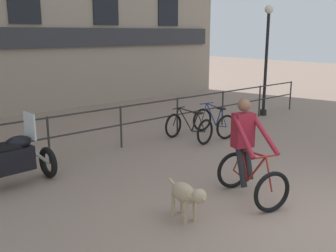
{
  "coord_description": "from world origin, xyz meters",
  "views": [
    {
      "loc": [
        -5.28,
        -2.63,
        2.79
      ],
      "look_at": [
        -0.5,
        2.86,
        1.05
      ],
      "focal_mm": 42.0,
      "sensor_mm": 36.0,
      "label": 1
    }
  ],
  "objects_px": {
    "parked_bicycle_mid_left": "(214,122)",
    "parked_bicycle_near_lamp": "(189,128)",
    "parked_motorcycle": "(9,158)",
    "cyclist_with_bike": "(248,154)",
    "street_lamp": "(266,54)",
    "dog": "(187,195)"
  },
  "relations": [
    {
      "from": "parked_motorcycle",
      "to": "street_lamp",
      "type": "distance_m",
      "value": 9.09
    },
    {
      "from": "cyclist_with_bike",
      "to": "street_lamp",
      "type": "xyz_separation_m",
      "value": [
        5.97,
        3.93,
        1.31
      ]
    },
    {
      "from": "cyclist_with_bike",
      "to": "parked_motorcycle",
      "type": "distance_m",
      "value": 4.27
    },
    {
      "from": "parked_motorcycle",
      "to": "parked_bicycle_near_lamp",
      "type": "bearing_deg",
      "value": -90.92
    },
    {
      "from": "dog",
      "to": "parked_bicycle_mid_left",
      "type": "xyz_separation_m",
      "value": [
        4.12,
        3.23,
        -0.06
      ]
    },
    {
      "from": "dog",
      "to": "parked_bicycle_near_lamp",
      "type": "xyz_separation_m",
      "value": [
        3.15,
        3.23,
        -0.06
      ]
    },
    {
      "from": "parked_bicycle_mid_left",
      "to": "street_lamp",
      "type": "distance_m",
      "value": 3.75
    },
    {
      "from": "dog",
      "to": "parked_motorcycle",
      "type": "xyz_separation_m",
      "value": [
        -1.53,
        3.06,
        0.14
      ]
    },
    {
      "from": "dog",
      "to": "parked_bicycle_mid_left",
      "type": "bearing_deg",
      "value": 46.11
    },
    {
      "from": "parked_motorcycle",
      "to": "street_lamp",
      "type": "height_order",
      "value": "street_lamp"
    },
    {
      "from": "cyclist_with_bike",
      "to": "parked_motorcycle",
      "type": "xyz_separation_m",
      "value": [
        -2.95,
        3.08,
        -0.2
      ]
    },
    {
      "from": "parked_bicycle_mid_left",
      "to": "dog",
      "type": "bearing_deg",
      "value": 46.56
    },
    {
      "from": "parked_bicycle_near_lamp",
      "to": "street_lamp",
      "type": "xyz_separation_m",
      "value": [
        4.23,
        0.69,
        1.71
      ]
    },
    {
      "from": "parked_bicycle_near_lamp",
      "to": "parked_motorcycle",
      "type": "bearing_deg",
      "value": -6.18
    },
    {
      "from": "parked_motorcycle",
      "to": "parked_bicycle_near_lamp",
      "type": "distance_m",
      "value": 4.69
    },
    {
      "from": "parked_bicycle_mid_left",
      "to": "parked_bicycle_near_lamp",
      "type": "bearing_deg",
      "value": 8.49
    },
    {
      "from": "dog",
      "to": "street_lamp",
      "type": "bearing_deg",
      "value": 35.97
    },
    {
      "from": "parked_bicycle_near_lamp",
      "to": "parked_bicycle_mid_left",
      "type": "relative_size",
      "value": 1.0
    },
    {
      "from": "parked_bicycle_near_lamp",
      "to": "street_lamp",
      "type": "height_order",
      "value": "street_lamp"
    },
    {
      "from": "parked_bicycle_mid_left",
      "to": "cyclist_with_bike",
      "type": "bearing_deg",
      "value": 58.66
    },
    {
      "from": "parked_motorcycle",
      "to": "parked_bicycle_near_lamp",
      "type": "xyz_separation_m",
      "value": [
        4.69,
        0.16,
        -0.2
      ]
    },
    {
      "from": "parked_bicycle_near_lamp",
      "to": "cyclist_with_bike",
      "type": "bearing_deg",
      "value": 53.65
    }
  ]
}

